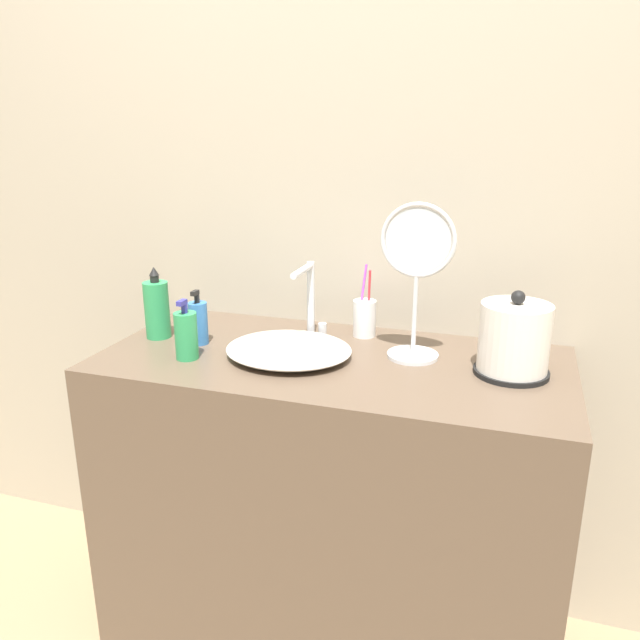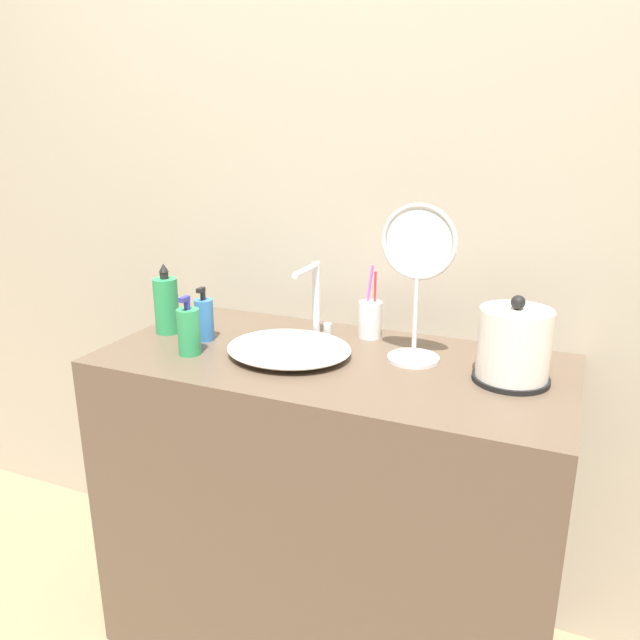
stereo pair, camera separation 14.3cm
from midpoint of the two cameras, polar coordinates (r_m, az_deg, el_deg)
name	(u,v)px [view 1 (the left image)]	position (r m, az deg, el deg)	size (l,w,h in m)	color
wall_back	(364,187)	(1.81, 1.75, 12.09)	(6.00, 0.04, 2.60)	#ADA38E
vanity_counter	(331,505)	(1.83, -1.30, -16.64)	(1.21, 0.57, 0.89)	brown
sink_basin	(289,349)	(1.63, -5.40, -2.72)	(0.33, 0.29, 0.04)	silver
faucet	(310,296)	(1.74, -3.25, 2.15)	(0.06, 0.15, 0.22)	silver
electric_kettle	(514,342)	(1.54, 14.80, -1.98)	(0.18, 0.18, 0.21)	black
toothbrush_cup	(365,317)	(1.77, 1.80, 0.20)	(0.07, 0.07, 0.21)	silver
lotion_bottle	(198,322)	(1.75, -13.37, -0.25)	(0.05, 0.05, 0.15)	#3370B7
shampoo_bottle	(157,309)	(1.83, -16.87, 0.97)	(0.07, 0.07, 0.20)	#2D9956
mouthwash_bottle	(186,335)	(1.65, -14.59, -1.37)	(0.06, 0.06, 0.16)	#2D9956
vanity_mirror	(417,272)	(1.57, 6.27, 4.36)	(0.19, 0.13, 0.40)	silver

